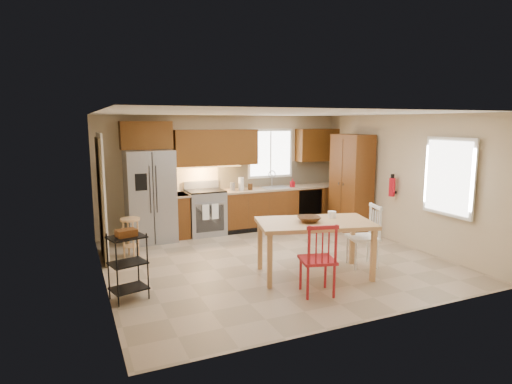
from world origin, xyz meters
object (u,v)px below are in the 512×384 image
at_px(soap_bottle, 292,183).
at_px(refrigerator, 150,196).
at_px(table_bowl, 309,222).
at_px(table_jar, 332,216).
at_px(dining_table, 314,249).
at_px(pantry, 351,183).
at_px(chair_red, 317,258).
at_px(bar_stool, 131,238).
at_px(chair_white, 363,236).
at_px(fire_extinguisher, 392,187).
at_px(utility_cart, 128,267).
at_px(range_stove, 206,213).

bearing_deg(soap_bottle, refrigerator, 179.55).
height_order(table_bowl, table_jar, table_jar).
bearing_deg(soap_bottle, dining_table, -112.35).
bearing_deg(pantry, dining_table, -136.38).
xyz_separation_m(refrigerator, chair_red, (1.61, -3.64, -0.40)).
relative_size(dining_table, bar_stool, 2.48).
xyz_separation_m(soap_bottle, bar_stool, (-3.70, -0.88, -0.65)).
height_order(chair_white, table_bowl, chair_white).
height_order(chair_red, chair_white, same).
relative_size(pantry, fire_extinguisher, 5.83).
relative_size(chair_red, bar_stool, 1.46).
distance_m(chair_red, table_bowl, 0.77).
bearing_deg(fire_extinguisher, table_jar, -155.45).
bearing_deg(chair_white, soap_bottle, 9.13).
xyz_separation_m(soap_bottle, chair_red, (-1.57, -3.62, -0.49)).
relative_size(refrigerator, utility_cart, 1.99).
relative_size(range_stove, bar_stool, 1.32).
bearing_deg(refrigerator, range_stove, 2.99).
bearing_deg(chair_red, utility_cart, 174.94).
distance_m(range_stove, pantry, 3.19).
bearing_deg(refrigerator, table_jar, -50.99).
height_order(soap_bottle, chair_white, soap_bottle).
relative_size(refrigerator, bar_stool, 2.61).
bearing_deg(dining_table, refrigerator, 137.64).
bearing_deg(dining_table, table_bowl, -165.57).
distance_m(range_stove, soap_bottle, 2.10).
height_order(refrigerator, utility_cart, refrigerator).
distance_m(pantry, table_jar, 2.66).
height_order(range_stove, utility_cart, range_stove).
bearing_deg(soap_bottle, chair_white, -95.30).
distance_m(dining_table, bar_stool, 3.24).
distance_m(range_stove, bar_stool, 1.93).
relative_size(soap_bottle, table_bowl, 0.55).
height_order(range_stove, dining_table, range_stove).
relative_size(pantry, chair_white, 2.07).
xyz_separation_m(chair_white, table_jar, (-0.57, 0.06, 0.38)).
distance_m(bar_stool, utility_cart, 1.91).
height_order(dining_table, table_jar, table_jar).
bearing_deg(chair_red, range_stove, 111.50).
bearing_deg(table_bowl, bar_stool, 138.55).
bearing_deg(fire_extinguisher, chair_red, -148.48).
bearing_deg(bar_stool, soap_bottle, 4.36).
height_order(pantry, chair_white, pantry).
xyz_separation_m(chair_red, chair_white, (1.30, 0.70, 0.00)).
relative_size(soap_bottle, table_jar, 1.17).
relative_size(dining_table, table_jar, 10.59).
xyz_separation_m(chair_white, bar_stool, (-3.43, 2.04, -0.16)).
distance_m(soap_bottle, bar_stool, 3.85).
relative_size(dining_table, chair_white, 1.70).
xyz_separation_m(chair_red, utility_cart, (-2.41, 0.85, -0.05)).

